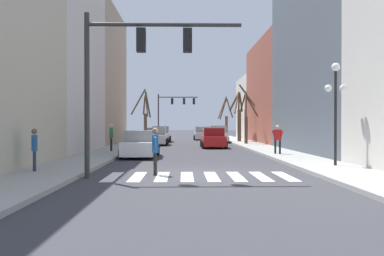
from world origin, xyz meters
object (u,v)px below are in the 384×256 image
(car_parked_left_mid, at_px, (140,145))
(pedestrian_crossing_street, at_px, (34,146))
(street_tree_left_mid, at_px, (226,120))
(street_tree_left_near, at_px, (246,118))
(car_parked_left_far, at_px, (213,138))
(street_tree_left_far, at_px, (240,114))
(car_parked_right_near, at_px, (157,137))
(car_at_intersection, at_px, (202,134))
(car_parked_right_mid, at_px, (218,135))
(street_lamp_right_corner, at_px, (336,93))
(pedestrian_on_right_sidewalk, at_px, (155,147))
(pedestrian_near_right_corner, at_px, (278,137))
(pedestrian_waiting_at_curb, at_px, (111,135))
(street_tree_right_far, at_px, (145,115))
(traffic_signal_far, at_px, (173,106))
(car_driving_away_lane, at_px, (161,135))
(traffic_signal_near, at_px, (132,60))

(car_parked_left_mid, height_order, pedestrian_crossing_street, pedestrian_crossing_street)
(street_tree_left_mid, relative_size, street_tree_left_near, 1.13)
(car_parked_left_far, relative_size, street_tree_left_far, 0.68)
(car_parked_right_near, height_order, street_tree_left_mid, street_tree_left_mid)
(car_at_intersection, relative_size, street_tree_left_near, 0.86)
(car_parked_left_far, bearing_deg, car_at_intersection, 0.49)
(car_parked_left_far, height_order, car_parked_right_mid, car_parked_right_mid)
(street_lamp_right_corner, relative_size, pedestrian_on_right_sidewalk, 2.47)
(car_parked_right_near, xyz_separation_m, car_parked_left_mid, (-0.02, -13.21, -0.03))
(pedestrian_near_right_corner, height_order, street_tree_left_mid, street_tree_left_mid)
(car_parked_right_near, xyz_separation_m, pedestrian_waiting_at_curb, (-2.32, -10.06, 0.46))
(pedestrian_near_right_corner, xyz_separation_m, pedestrian_on_right_sidewalk, (-6.70, -8.20, -0.12))
(car_parked_right_near, distance_m, street_tree_right_far, 13.41)
(car_parked_left_mid, xyz_separation_m, street_tree_left_far, (8.51, 17.71, 2.28))
(traffic_signal_far, bearing_deg, car_parked_right_mid, -65.28)
(car_parked_left_mid, distance_m, street_tree_left_near, 15.35)
(street_lamp_right_corner, relative_size, car_driving_away_lane, 0.93)
(car_parked_left_far, height_order, pedestrian_waiting_at_curb, pedestrian_waiting_at_curb)
(street_lamp_right_corner, height_order, pedestrian_waiting_at_curb, street_lamp_right_corner)
(pedestrian_crossing_street, xyz_separation_m, pedestrian_waiting_at_curb, (0.81, 10.76, 0.12))
(car_parked_left_far, bearing_deg, street_tree_left_mid, -9.71)
(traffic_signal_far, relative_size, street_tree_left_near, 1.24)
(car_parked_right_near, xyz_separation_m, street_tree_left_far, (8.50, 4.51, 2.25))
(car_parked_left_mid, relative_size, street_tree_right_far, 0.67)
(car_parked_right_near, bearing_deg, pedestrian_on_right_sidewalk, -176.10)
(car_parked_right_mid, bearing_deg, traffic_signal_far, 24.72)
(car_at_intersection, xyz_separation_m, street_tree_right_far, (-7.27, 1.13, 2.39))
(street_tree_left_near, bearing_deg, street_tree_left_mid, 90.84)
(street_tree_left_far, bearing_deg, car_parked_left_mid, -115.67)
(traffic_signal_far, bearing_deg, street_lamp_right_corner, -77.18)
(pedestrian_near_right_corner, xyz_separation_m, pedestrian_waiting_at_curb, (-10.45, 2.70, 0.05))
(street_lamp_right_corner, bearing_deg, traffic_signal_near, -162.38)
(pedestrian_near_right_corner, relative_size, street_tree_right_far, 0.27)
(traffic_signal_near, distance_m, car_parked_right_mid, 27.29)
(car_driving_away_lane, xyz_separation_m, car_parked_right_near, (-0.02, -6.25, -0.05))
(traffic_signal_far, distance_m, car_driving_away_lane, 10.21)
(pedestrian_waiting_at_curb, bearing_deg, street_tree_right_far, -13.93)
(car_parked_left_far, relative_size, street_tree_left_near, 0.84)
(pedestrian_waiting_at_curb, xyz_separation_m, street_tree_left_near, (10.63, 9.63, 1.29))
(car_driving_away_lane, distance_m, car_parked_left_far, 11.65)
(car_at_intersection, height_order, pedestrian_crossing_street, pedestrian_crossing_street)
(traffic_signal_near, xyz_separation_m, car_parked_right_mid, (5.48, 26.53, -3.34))
(street_lamp_right_corner, bearing_deg, street_tree_left_near, 92.15)
(car_parked_left_far, xyz_separation_m, car_parked_right_mid, (1.20, 9.05, 0.07))
(pedestrian_crossing_street, height_order, street_tree_left_near, street_tree_left_near)
(pedestrian_crossing_street, bearing_deg, street_lamp_right_corner, 75.06)
(street_tree_right_far, relative_size, street_tree_left_near, 1.30)
(pedestrian_near_right_corner, bearing_deg, street_tree_left_mid, -52.15)
(pedestrian_on_right_sidewalk, xyz_separation_m, street_tree_right_far, (-3.89, 33.92, 2.11))
(traffic_signal_near, bearing_deg, car_parked_left_far, 76.24)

